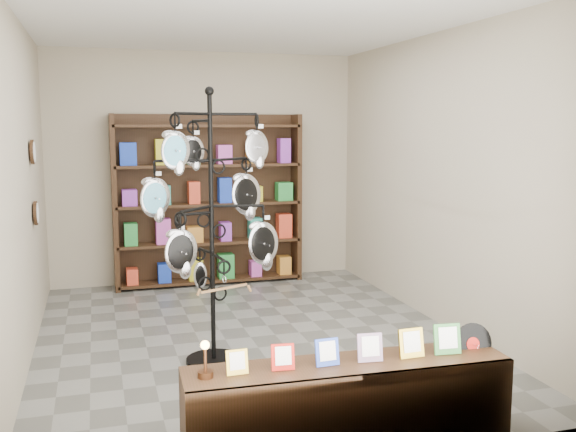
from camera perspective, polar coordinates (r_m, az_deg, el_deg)
ground at (r=6.40m, az=-3.35°, el=-10.70°), size 5.00×5.00×0.00m
room_envelope at (r=6.06m, az=-3.49°, el=6.10°), size 5.00×5.00×5.00m
display_tree at (r=5.48m, az=-6.83°, el=0.83°), size 1.25×1.24×2.38m
front_shelf at (r=4.38m, az=5.36°, el=-16.08°), size 2.16×0.52×0.76m
back_shelving at (r=8.37m, az=-7.06°, el=0.95°), size 2.42×0.36×2.20m
wall_clocks at (r=6.75m, az=-21.64°, el=2.76°), size 0.03×0.24×0.84m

